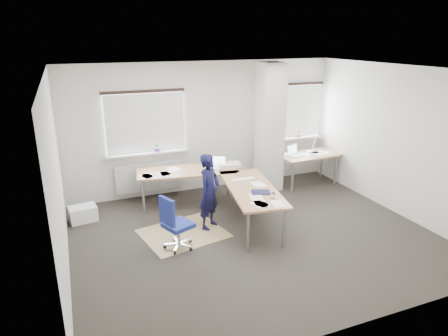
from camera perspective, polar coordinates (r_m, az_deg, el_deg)
name	(u,v)px	position (r m, az deg, el deg)	size (l,w,h in m)	color
ground	(254,235)	(7.04, 4.24, -9.56)	(6.00, 6.00, 0.00)	#2A2521
room_shell	(254,130)	(6.88, 4.30, 5.36)	(6.04, 5.04, 2.82)	beige
floor_mat	(183,233)	(7.11, -5.84, -9.25)	(1.36, 1.15, 0.01)	#9B8554
white_crate	(83,214)	(7.92, -19.49, -6.17)	(0.48, 0.34, 0.29)	white
desk_main	(220,180)	(7.58, -0.59, -1.68)	(2.40, 2.98, 0.96)	olive
desk_side	(309,156)	(9.29, 11.99, 1.67)	(1.45, 0.80, 1.22)	olive
task_chair	(177,234)	(6.54, -6.77, -9.35)	(0.54, 0.53, 0.93)	navy
person	(209,192)	(7.03, -2.11, -3.39)	(0.50, 0.33, 1.37)	black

